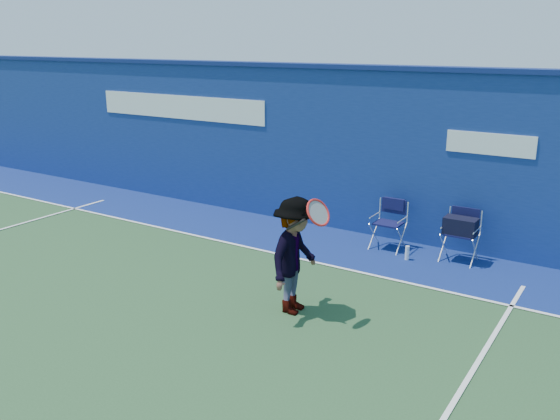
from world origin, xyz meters
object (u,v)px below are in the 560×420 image
Objects in this scene: directors_chair_left at (388,233)px; water_bottle at (407,253)px; tennis_player at (295,256)px; directors_chair_right at (460,240)px.

water_bottle is (0.49, -0.35, -0.16)m from directors_chair_left.
water_bottle is at bearing 77.50° from tennis_player.
water_bottle is 0.15× the size of tennis_player.
directors_chair_right is at bearing 66.62° from tennis_player.
tennis_player is (-0.09, -2.98, 0.51)m from directors_chair_left.
directors_chair_left is 1.22m from directors_chair_right.
directors_chair_left is 1.00× the size of directors_chair_right.
directors_chair_left is at bearing -177.39° from directors_chair_right.
directors_chair_right reaches higher than directors_chair_left.
directors_chair_right is at bearing 29.27° from water_bottle.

